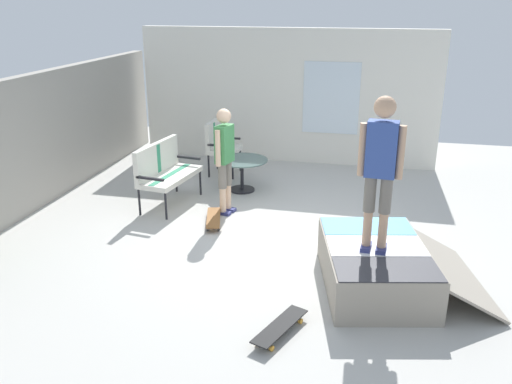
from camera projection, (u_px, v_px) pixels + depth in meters
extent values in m
cube|color=beige|center=(274.00, 239.00, 7.69)|extent=(12.00, 12.00, 0.10)
cube|color=#9E998E|center=(18.00, 148.00, 8.15)|extent=(9.00, 0.20, 2.10)
cube|color=white|center=(287.00, 96.00, 10.80)|extent=(0.20, 6.00, 2.67)
cube|color=silver|center=(331.00, 98.00, 10.51)|extent=(0.03, 1.10, 1.40)
cube|color=gray|center=(374.00, 266.00, 6.25)|extent=(1.91, 1.48, 0.52)
cube|color=#333338|center=(387.00, 269.00, 5.62)|extent=(0.77, 1.19, 0.01)
cube|color=silver|center=(376.00, 246.00, 6.16)|extent=(0.77, 1.19, 0.01)
cube|color=#4C99D8|center=(367.00, 226.00, 6.69)|extent=(0.77, 1.19, 0.01)
cylinder|color=#B2B2B7|center=(329.00, 248.00, 6.17)|extent=(1.61, 0.40, 0.05)
cube|color=gray|center=(451.00, 268.00, 6.25)|extent=(1.78, 1.08, 0.43)
cylinder|color=black|center=(166.00, 206.00, 8.15)|extent=(0.04, 0.04, 0.44)
cylinder|color=black|center=(200.00, 183.00, 9.18)|extent=(0.04, 0.04, 0.44)
cylinder|color=black|center=(139.00, 202.00, 8.31)|extent=(0.04, 0.04, 0.44)
cylinder|color=black|center=(176.00, 180.00, 9.34)|extent=(0.04, 0.04, 0.44)
cube|color=silver|center=(171.00, 177.00, 8.66)|extent=(1.32, 0.72, 0.08)
cube|color=#338C66|center=(170.00, 174.00, 8.64)|extent=(1.21, 0.27, 0.00)
cube|color=silver|center=(157.00, 158.00, 8.64)|extent=(1.25, 0.26, 0.50)
cube|color=#338C66|center=(157.00, 158.00, 8.64)|extent=(0.11, 0.10, 0.46)
cube|color=black|center=(150.00, 179.00, 8.07)|extent=(0.11, 0.47, 0.04)
cube|color=black|center=(188.00, 157.00, 9.13)|extent=(0.11, 0.47, 0.04)
cylinder|color=black|center=(233.00, 168.00, 9.98)|extent=(0.04, 0.04, 0.44)
cylinder|color=black|center=(240.00, 160.00, 10.47)|extent=(0.04, 0.04, 0.44)
cylinder|color=black|center=(209.00, 166.00, 10.08)|extent=(0.04, 0.04, 0.44)
cylinder|color=black|center=(217.00, 158.00, 10.58)|extent=(0.04, 0.04, 0.44)
cube|color=silver|center=(225.00, 150.00, 10.19)|extent=(0.63, 0.56, 0.08)
cube|color=#338C66|center=(224.00, 148.00, 10.18)|extent=(0.58, 0.11, 0.00)
cube|color=silver|center=(212.00, 134.00, 10.14)|extent=(0.62, 0.09, 0.50)
cube|color=#338C66|center=(212.00, 134.00, 10.14)|extent=(0.10, 0.09, 0.46)
cube|color=black|center=(220.00, 146.00, 9.87)|extent=(0.05, 0.47, 0.04)
cube|color=black|center=(229.00, 138.00, 10.40)|extent=(0.05, 0.47, 0.04)
cylinder|color=black|center=(242.00, 176.00, 9.37)|extent=(0.06, 0.06, 0.55)
cylinder|color=black|center=(242.00, 190.00, 9.46)|extent=(0.44, 0.44, 0.03)
cylinder|color=#4C6660|center=(242.00, 160.00, 9.27)|extent=(0.90, 0.90, 0.02)
cube|color=navy|center=(223.00, 213.00, 8.41)|extent=(0.16, 0.26, 0.05)
cylinder|color=beige|center=(223.00, 200.00, 8.34)|extent=(0.10, 0.10, 0.39)
cylinder|color=slate|center=(222.00, 176.00, 8.20)|extent=(0.13, 0.13, 0.39)
cube|color=navy|center=(228.00, 209.00, 8.56)|extent=(0.16, 0.26, 0.05)
cylinder|color=beige|center=(228.00, 196.00, 8.48)|extent=(0.10, 0.10, 0.39)
cylinder|color=slate|center=(228.00, 173.00, 8.35)|extent=(0.13, 0.13, 0.39)
cube|color=#3F8C4C|center=(224.00, 144.00, 8.11)|extent=(0.35, 0.25, 0.58)
sphere|color=beige|center=(224.00, 116.00, 7.96)|extent=(0.22, 0.22, 0.22)
cylinder|color=beige|center=(218.00, 148.00, 7.95)|extent=(0.08, 0.08, 0.55)
cylinder|color=beige|center=(231.00, 142.00, 8.29)|extent=(0.08, 0.08, 0.55)
cube|color=navy|center=(366.00, 247.00, 6.07)|extent=(0.25, 0.13, 0.05)
cylinder|color=tan|center=(367.00, 228.00, 5.99)|extent=(0.10, 0.10, 0.41)
cylinder|color=slate|center=(370.00, 194.00, 5.85)|extent=(0.13, 0.13, 0.41)
cube|color=navy|center=(381.00, 249.00, 6.02)|extent=(0.25, 0.13, 0.05)
cylinder|color=tan|center=(383.00, 230.00, 5.94)|extent=(0.10, 0.10, 0.41)
cylinder|color=slate|center=(386.00, 195.00, 5.80)|extent=(0.13, 0.13, 0.41)
cube|color=#334C99|center=(382.00, 149.00, 5.65)|extent=(0.21, 0.33, 0.61)
sphere|color=tan|center=(385.00, 107.00, 5.49)|extent=(0.23, 0.23, 0.23)
cylinder|color=tan|center=(362.00, 150.00, 5.71)|extent=(0.08, 0.08, 0.58)
cylinder|color=tan|center=(401.00, 153.00, 5.60)|extent=(0.08, 0.08, 0.58)
cube|color=brown|center=(213.00, 218.00, 8.05)|extent=(0.82, 0.41, 0.02)
cylinder|color=#333333|center=(219.00, 214.00, 8.34)|extent=(0.06, 0.04, 0.06)
cylinder|color=#333333|center=(209.00, 215.00, 8.33)|extent=(0.06, 0.04, 0.06)
cylinder|color=#333333|center=(218.00, 229.00, 7.81)|extent=(0.06, 0.04, 0.06)
cylinder|color=#333333|center=(208.00, 229.00, 7.81)|extent=(0.06, 0.04, 0.06)
cube|color=black|center=(280.00, 326.00, 5.40)|extent=(0.82, 0.48, 0.02)
cylinder|color=gold|center=(301.00, 321.00, 5.59)|extent=(0.06, 0.05, 0.06)
cylinder|color=gold|center=(287.00, 316.00, 5.68)|extent=(0.06, 0.05, 0.06)
cylinder|color=gold|center=(272.00, 348.00, 5.16)|extent=(0.06, 0.05, 0.06)
cylinder|color=gold|center=(258.00, 343.00, 5.24)|extent=(0.06, 0.05, 0.06)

